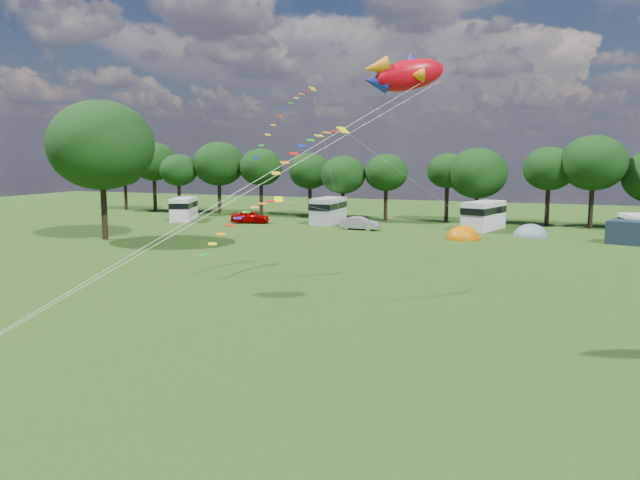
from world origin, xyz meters
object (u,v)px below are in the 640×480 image
(car_a, at_px, (250,217))
(car_d, at_px, (636,234))
(tent_orange, at_px, (463,239))
(car_b, at_px, (360,223))
(tent_greyblue, at_px, (531,237))
(campervan_b, at_px, (328,210))
(campervan_a, at_px, (184,208))
(campervan_d, at_px, (636,226))
(big_tree, at_px, (101,145))
(campervan_c, at_px, (484,215))
(fish_kite, at_px, (403,75))

(car_a, height_order, car_d, car_a)
(tent_orange, bearing_deg, car_d, 17.91)
(car_b, relative_size, tent_greyblue, 1.08)
(car_b, bearing_deg, campervan_b, 52.83)
(car_b, height_order, campervan_b, campervan_b)
(car_a, bearing_deg, campervan_a, 71.11)
(car_a, height_order, tent_greyblue, car_a)
(campervan_b, distance_m, tent_orange, 18.94)
(car_a, xyz_separation_m, campervan_a, (-9.23, 0.04, 0.72))
(tent_greyblue, bearing_deg, car_b, -178.13)
(car_a, xyz_separation_m, campervan_d, (41.52, 0.82, 0.50))
(big_tree, height_order, car_a, big_tree)
(campervan_a, relative_size, tent_greyblue, 1.65)
(car_a, relative_size, tent_orange, 1.28)
(campervan_b, xyz_separation_m, campervan_c, (17.98, 0.25, 0.02))
(big_tree, distance_m, car_b, 27.57)
(big_tree, relative_size, car_a, 2.85)
(big_tree, bearing_deg, tent_greyblue, 23.64)
(big_tree, bearing_deg, fish_kite, -32.22)
(big_tree, xyz_separation_m, fish_kite, (34.43, -21.69, 2.53))
(campervan_d, bearing_deg, car_d, 164.03)
(car_b, distance_m, tent_orange, 12.20)
(car_a, relative_size, fish_kite, 1.25)
(car_d, bearing_deg, campervan_a, 86.00)
(campervan_b, bearing_deg, car_d, -95.92)
(campervan_a, bearing_deg, campervan_b, -101.06)
(campervan_c, relative_size, campervan_d, 1.30)
(campervan_d, height_order, fish_kite, fish_kite)
(tent_orange, bearing_deg, campervan_a, 171.73)
(fish_kite, bearing_deg, car_b, 83.13)
(car_b, distance_m, campervan_b, 7.15)
(car_b, xyz_separation_m, campervan_b, (-5.35, 4.65, 0.92))
(campervan_b, bearing_deg, campervan_a, 99.32)
(car_b, height_order, tent_orange, car_b)
(car_a, height_order, car_b, car_a)
(campervan_a, height_order, tent_orange, campervan_a)
(campervan_a, relative_size, tent_orange, 1.70)
(big_tree, relative_size, tent_greyblue, 3.55)
(campervan_c, xyz_separation_m, tent_greyblue, (5.12, -4.32, -1.63))
(car_a, xyz_separation_m, car_b, (14.18, -1.51, -0.06))
(campervan_c, bearing_deg, big_tree, 139.04)
(fish_kite, bearing_deg, campervan_b, 87.37)
(big_tree, distance_m, tent_orange, 35.87)
(big_tree, xyz_separation_m, campervan_c, (33.31, 21.14, -7.37))
(tent_orange, bearing_deg, big_tree, -158.56)
(car_d, height_order, tent_orange, tent_orange)
(big_tree, height_order, campervan_c, big_tree)
(tent_orange, distance_m, tent_greyblue, 7.37)
(campervan_d, relative_size, tent_orange, 1.43)
(campervan_b, bearing_deg, car_a, 109.15)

